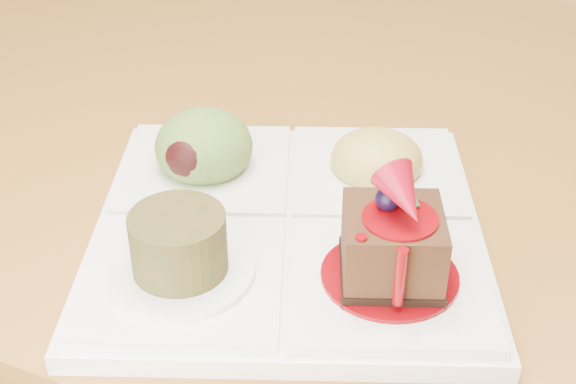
% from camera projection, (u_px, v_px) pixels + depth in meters
% --- Properties ---
extents(ground, '(6.00, 6.00, 0.00)m').
position_uv_depth(ground, '(405.00, 330.00, 1.51)').
color(ground, brown).
extents(sampler_plate, '(0.30, 0.30, 0.09)m').
position_uv_depth(sampler_plate, '(285.00, 212.00, 0.49)').
color(sampler_plate, white).
rests_on(sampler_plate, dining_table).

